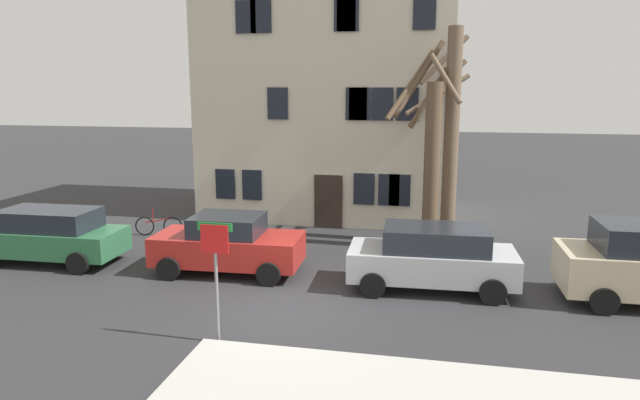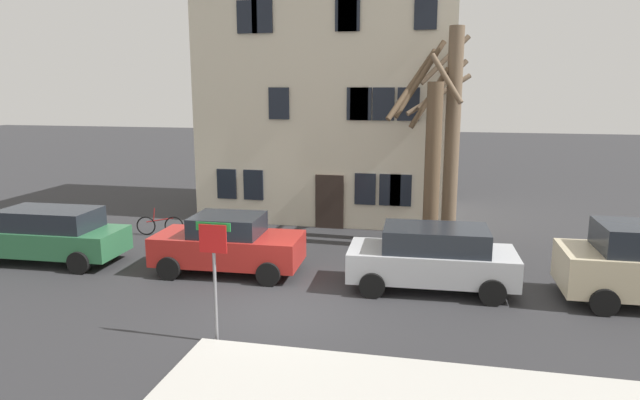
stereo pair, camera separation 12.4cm
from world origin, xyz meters
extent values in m
plane|color=#2D2D30|center=(0.00, 0.00, 0.00)|extent=(120.00, 120.00, 0.00)
cube|color=beige|center=(-0.93, 11.43, 4.80)|extent=(10.13, 6.21, 9.60)
cube|color=#2D231E|center=(-0.43, 8.27, 1.05)|extent=(1.10, 0.12, 2.10)
cube|color=black|center=(-4.64, 8.28, 1.60)|extent=(0.80, 0.08, 1.20)
cube|color=black|center=(-3.52, 8.28, 1.60)|extent=(0.80, 0.08, 1.20)
cube|color=black|center=(0.95, 8.28, 1.60)|extent=(0.80, 0.08, 1.20)
cube|color=black|center=(1.89, 8.28, 1.60)|extent=(0.80, 0.08, 1.20)
cube|color=black|center=(2.30, 8.28, 1.60)|extent=(0.80, 0.08, 1.20)
cube|color=black|center=(-2.42, 8.28, 4.80)|extent=(0.80, 0.08, 1.20)
cube|color=black|center=(0.61, 8.28, 4.80)|extent=(0.80, 0.08, 1.20)
cube|color=black|center=(0.74, 8.28, 4.80)|extent=(0.80, 0.08, 1.20)
cube|color=black|center=(1.58, 8.28, 4.80)|extent=(0.80, 0.08, 1.20)
cube|color=black|center=(2.48, 8.28, 4.80)|extent=(0.80, 0.08, 1.20)
cube|color=black|center=(-3.61, 8.28, 8.00)|extent=(0.80, 0.08, 1.20)
cube|color=black|center=(-3.02, 8.28, 8.00)|extent=(0.80, 0.08, 1.20)
cube|color=black|center=(0.15, 8.28, 8.00)|extent=(0.80, 0.08, 1.20)
cube|color=black|center=(0.26, 8.28, 8.00)|extent=(0.80, 0.08, 1.20)
cube|color=black|center=(2.99, 8.28, 8.00)|extent=(0.80, 0.08, 1.20)
cylinder|color=brown|center=(3.46, 6.06, 2.79)|extent=(0.52, 0.52, 5.58)
cylinder|color=brown|center=(2.67, 6.76, 5.50)|extent=(1.63, 1.80, 2.39)
cylinder|color=brown|center=(3.26, 6.63, 5.05)|extent=(1.36, 0.62, 2.03)
cylinder|color=brown|center=(2.92, 6.80, 5.67)|extent=(1.71, 1.31, 2.59)
cylinder|color=brown|center=(4.06, 6.87, 3.68)|extent=(0.50, 0.50, 7.37)
cylinder|color=brown|center=(3.55, 7.92, 5.15)|extent=(2.26, 1.21, 1.48)
cylinder|color=brown|center=(3.72, 7.64, 6.33)|extent=(1.71, 0.90, 1.71)
cylinder|color=brown|center=(3.79, 6.38, 5.68)|extent=(1.19, 0.78, 1.65)
cylinder|color=brown|center=(3.68, 7.65, 5.49)|extent=(1.74, 0.99, 1.75)
cube|color=#2D6B42|center=(-8.18, 2.17, 0.70)|extent=(4.72, 1.96, 0.77)
cube|color=#1E232B|center=(-8.08, 2.17, 1.40)|extent=(2.94, 1.69, 0.62)
cylinder|color=black|center=(-9.79, 3.03, 0.34)|extent=(0.69, 0.24, 0.68)
cylinder|color=black|center=(-6.56, 1.31, 0.34)|extent=(0.69, 0.24, 0.68)
cylinder|color=black|center=(-6.62, 3.13, 0.34)|extent=(0.69, 0.24, 0.68)
cube|color=#AD231E|center=(-2.30, 2.38, 0.74)|extent=(4.36, 2.03, 0.84)
cube|color=#1E232B|center=(-2.30, 2.38, 1.45)|extent=(2.04, 1.72, 0.58)
cylinder|color=black|center=(-3.73, 1.39, 0.34)|extent=(0.69, 0.24, 0.68)
cylinder|color=black|center=(-3.80, 3.26, 0.34)|extent=(0.69, 0.24, 0.68)
cylinder|color=black|center=(-0.81, 1.50, 0.34)|extent=(0.69, 0.24, 0.68)
cylinder|color=black|center=(-0.88, 3.37, 0.34)|extent=(0.69, 0.24, 0.68)
cube|color=#B7BABF|center=(3.57, 2.20, 0.72)|extent=(4.50, 2.06, 0.79)
cube|color=#1E232B|center=(3.66, 2.20, 1.42)|extent=(2.81, 1.77, 0.62)
cylinder|color=black|center=(2.10, 1.20, 0.34)|extent=(0.69, 0.25, 0.68)
cylinder|color=black|center=(2.03, 3.08, 0.34)|extent=(0.69, 0.25, 0.68)
cylinder|color=black|center=(5.11, 1.31, 0.34)|extent=(0.69, 0.25, 0.68)
cylinder|color=black|center=(5.04, 3.20, 0.34)|extent=(0.69, 0.25, 0.68)
cube|color=#1E232B|center=(8.50, 2.22, 1.70)|extent=(1.70, 1.80, 0.70)
cylinder|color=black|center=(7.67, 1.20, 0.34)|extent=(0.68, 0.23, 0.68)
cylinder|color=black|center=(7.65, 3.22, 0.34)|extent=(0.68, 0.23, 0.68)
cylinder|color=slate|center=(-0.85, -2.10, 1.30)|extent=(0.07, 0.07, 2.60)
cube|color=red|center=(-0.85, -2.12, 2.30)|extent=(0.60, 0.03, 0.60)
cube|color=#1E8C38|center=(-0.85, -2.08, 2.55)|extent=(0.76, 0.02, 0.18)
torus|color=black|center=(-5.87, 6.01, 0.36)|extent=(0.70, 0.20, 0.71)
torus|color=black|center=(-6.89, 5.79, 0.36)|extent=(0.70, 0.20, 0.71)
cylinder|color=maroon|center=(-6.38, 5.90, 0.58)|extent=(0.98, 0.25, 0.19)
cylinder|color=maroon|center=(-6.58, 5.86, 0.81)|extent=(0.10, 0.05, 0.45)
camera|label=1|loc=(3.56, -12.66, 5.37)|focal=31.52mm
camera|label=2|loc=(3.68, -12.64, 5.37)|focal=31.52mm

